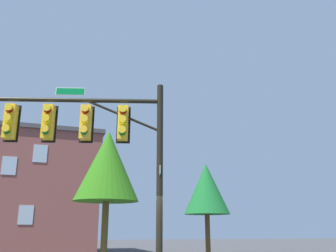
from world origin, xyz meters
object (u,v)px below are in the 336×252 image
Objects in this scene: signal_pole_assembly at (89,134)px; tree_near at (206,189)px; brick_building at (31,192)px; tree_far at (108,166)px.

tree_near is at bearing -129.75° from signal_pole_assembly.
signal_pole_assembly is at bearing 97.11° from brick_building.
signal_pole_assembly is at bearing 50.25° from tree_near.
brick_building reaches higher than tree_far.
signal_pole_assembly is 18.04m from brick_building.
signal_pole_assembly is 1.07× the size of tree_near.
brick_building is (10.77, -7.64, 0.18)m from tree_near.
brick_building is (2.23, -17.90, -0.13)m from signal_pole_assembly.
tree_far is 0.66× the size of brick_building.
signal_pole_assembly is 0.98× the size of tree_far.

